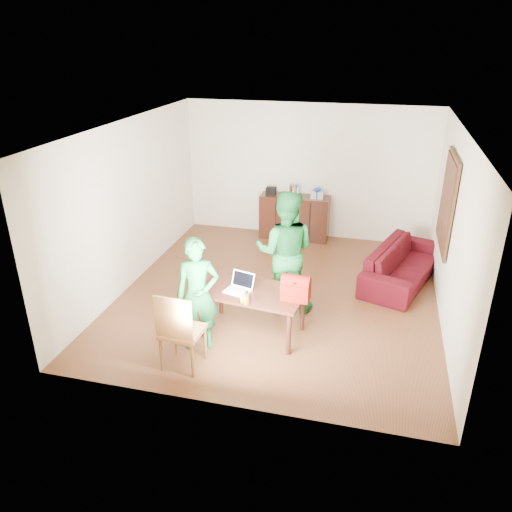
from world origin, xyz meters
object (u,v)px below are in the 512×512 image
(person_near, at_px, (198,295))
(red_bag, at_px, (296,290))
(person_far, at_px, (285,252))
(sofa, at_px, (403,264))
(laptop, at_px, (237,289))
(chair, at_px, (183,345))
(bottle, at_px, (247,298))
(table, at_px, (252,295))

(person_near, distance_m, red_bag, 1.29)
(person_far, height_order, sofa, person_far)
(red_bag, bearing_deg, person_far, 113.08)
(laptop, bearing_deg, sofa, 60.70)
(person_far, bearing_deg, sofa, -146.39)
(person_near, bearing_deg, chair, -115.91)
(person_near, height_order, laptop, person_near)
(chair, height_order, bottle, chair)
(table, xyz_separation_m, person_far, (0.29, 0.82, 0.34))
(red_bag, height_order, sofa, red_bag)
(person_near, xyz_separation_m, bottle, (0.64, 0.09, -0.01))
(red_bag, relative_size, sofa, 0.18)
(bottle, bearing_deg, chair, -139.62)
(table, bearing_deg, bottle, -79.15)
(laptop, height_order, sofa, laptop)
(chair, distance_m, bottle, 1.01)
(table, xyz_separation_m, chair, (-0.66, -0.97, -0.28))
(person_far, distance_m, red_bag, 0.99)
(laptop, distance_m, sofa, 3.26)
(person_far, xyz_separation_m, sofa, (1.79, 1.38, -0.63))
(chair, bearing_deg, laptop, 65.53)
(table, bearing_deg, red_bag, -2.17)
(laptop, xyz_separation_m, bottle, (0.22, -0.30, 0.05))
(table, distance_m, person_near, 0.80)
(chair, relative_size, sofa, 0.51)
(sofa, bearing_deg, laptop, 153.74)
(person_far, xyz_separation_m, bottle, (-0.26, -1.22, -0.17))
(laptop, relative_size, sofa, 0.18)
(person_far, bearing_deg, table, 66.65)
(laptop, xyz_separation_m, red_bag, (0.81, -0.00, 0.09))
(person_near, relative_size, sofa, 0.74)
(chair, xyz_separation_m, person_far, (0.95, 1.80, 0.62))
(person_far, xyz_separation_m, laptop, (-0.48, -0.92, -0.22))
(bottle, xyz_separation_m, sofa, (2.05, 2.60, -0.46))
(person_near, xyz_separation_m, red_bag, (1.23, 0.38, 0.03))
(chair, relative_size, person_near, 0.69)
(table, bearing_deg, person_far, 77.61)
(table, distance_m, chair, 1.21)
(person_far, bearing_deg, chair, 58.14)
(table, relative_size, red_bag, 4.08)
(table, height_order, red_bag, red_bag)
(chair, height_order, person_near, person_near)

